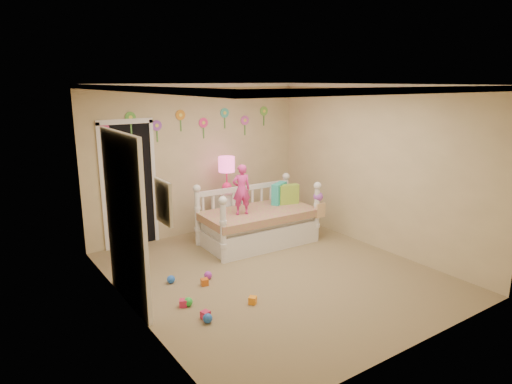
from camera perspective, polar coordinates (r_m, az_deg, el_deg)
floor at (r=6.50m, az=2.29°, el=-10.21°), size 4.00×4.50×0.01m
ceiling at (r=5.93m, az=2.54°, el=13.36°), size 4.00×4.50×0.01m
back_wall at (r=7.97m, az=-7.32°, el=4.01°), size 4.00×0.01×2.60m
left_wall at (r=5.18m, az=-15.64°, el=-1.79°), size 0.01×4.50×2.60m
right_wall at (r=7.43m, az=14.89°, el=2.94°), size 0.01×4.50×2.60m
crown_molding at (r=5.93m, az=2.54°, el=13.07°), size 4.00×4.50×0.06m
daybed at (r=7.49m, az=0.24°, el=-2.73°), size 1.91×1.08×1.02m
pillow_turquoise at (r=7.85m, az=2.93°, el=-0.16°), size 0.38×0.28×0.36m
pillow_lime at (r=7.85m, az=4.09°, el=-0.28°), size 0.37×0.21×0.34m
child at (r=7.16m, az=-1.84°, el=0.31°), size 0.34×0.26×0.81m
nightstand at (r=8.03m, az=-3.63°, el=-2.59°), size 0.50×0.41×0.76m
table_lamp at (r=7.84m, az=-3.72°, el=2.95°), size 0.28×0.28×0.62m
closet_doorway at (r=7.53m, az=-15.69°, el=0.97°), size 0.90×0.04×2.07m
flower_decals at (r=7.83m, az=-8.02°, el=8.54°), size 3.40×0.02×0.50m
mirror_closet at (r=5.54m, az=-16.10°, el=-3.52°), size 0.07×1.30×2.10m
wall_picture at (r=4.31m, az=-11.56°, el=-1.26°), size 0.05×0.34×0.42m
hanging_bag at (r=7.63m, az=7.89°, el=-1.69°), size 0.20×0.16×0.36m
toy_scatter at (r=5.88m, az=-5.84°, el=-12.44°), size 1.02×1.42×0.11m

